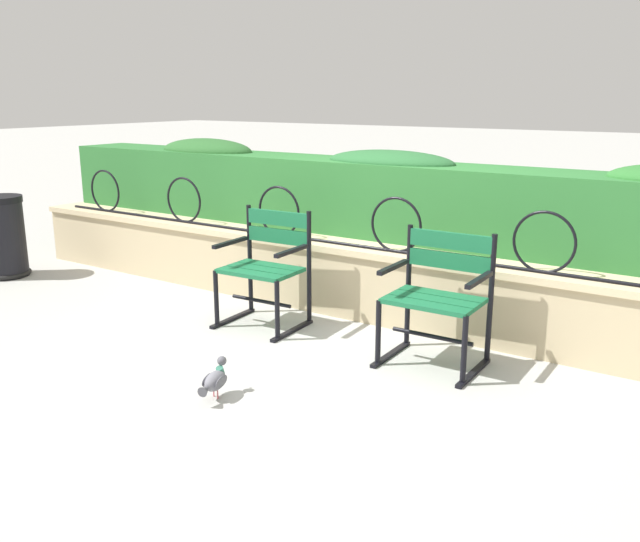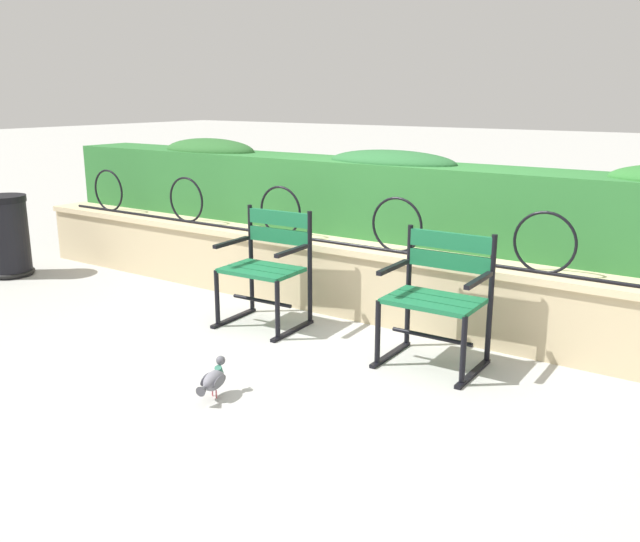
# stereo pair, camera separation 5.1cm
# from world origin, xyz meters

# --- Properties ---
(ground_plane) EXTENTS (60.00, 60.00, 0.00)m
(ground_plane) POSITION_xyz_m (0.00, 0.00, 0.00)
(ground_plane) COLOR #ADADA8
(stone_wall) EXTENTS (7.65, 0.41, 0.57)m
(stone_wall) POSITION_xyz_m (0.00, 0.88, 0.29)
(stone_wall) COLOR #C6B289
(stone_wall) RESTS_ON ground
(iron_arch_fence) EXTENTS (7.10, 0.02, 0.42)m
(iron_arch_fence) POSITION_xyz_m (-0.29, 0.81, 0.75)
(iron_arch_fence) COLOR black
(iron_arch_fence) RESTS_ON stone_wall
(hedge_row) EXTENTS (7.49, 0.58, 0.73)m
(hedge_row) POSITION_xyz_m (-0.03, 1.35, 0.91)
(hedge_row) COLOR #2D7033
(hedge_row) RESTS_ON stone_wall
(park_chair_left) EXTENTS (0.62, 0.55, 0.88)m
(park_chair_left) POSITION_xyz_m (-0.62, 0.30, 0.47)
(park_chair_left) COLOR #19663D
(park_chair_left) RESTS_ON ground
(park_chair_right) EXTENTS (0.63, 0.53, 0.86)m
(park_chair_right) POSITION_xyz_m (0.78, 0.31, 0.47)
(park_chair_right) COLOR #19663D
(park_chair_right) RESTS_ON ground
(pigeon_near_chairs) EXTENTS (0.14, 0.29, 0.22)m
(pigeon_near_chairs) POSITION_xyz_m (-0.05, -0.92, 0.11)
(pigeon_near_chairs) COLOR slate
(pigeon_near_chairs) RESTS_ON ground
(trash_bin) EXTENTS (0.44, 0.44, 0.78)m
(trash_bin) POSITION_xyz_m (-3.59, 0.00, 0.37)
(trash_bin) COLOR black
(trash_bin) RESTS_ON ground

